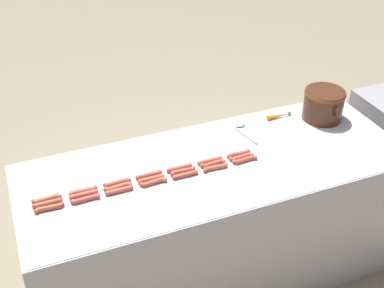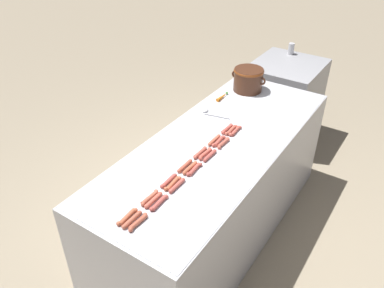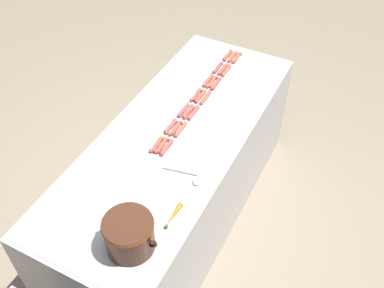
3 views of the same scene
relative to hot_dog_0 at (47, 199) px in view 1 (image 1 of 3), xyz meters
name	(u,v)px [view 1 (image 1 of 3)]	position (x,y,z in m)	size (l,w,h in m)	color
ground_plane	(213,270)	(0.03, 0.98, -0.94)	(20.00, 20.00, 0.00)	gray
griddle_counter	(214,221)	(0.03, 0.98, -0.47)	(0.89, 2.33, 0.92)	#BCBCC1
hot_dog_0	(47,199)	(0.00, 0.00, 0.00)	(0.04, 0.16, 0.03)	#BC5C3D
hot_dog_1	(83,191)	(0.01, 0.19, 0.00)	(0.03, 0.16, 0.03)	#B65D45
hot_dog_2	(117,183)	(0.01, 0.39, 0.00)	(0.03, 0.16, 0.03)	#BA4F45
hot_dog_3	(149,175)	(0.00, 0.57, 0.00)	(0.03, 0.16, 0.03)	#B8533E
hot_dog_4	(179,168)	(0.00, 0.76, 0.00)	(0.03, 0.16, 0.03)	#B65545
hot_dog_5	(210,161)	(0.00, 0.95, 0.00)	(0.03, 0.16, 0.03)	#BD5C44
hot_dog_6	(239,154)	(0.01, 1.14, 0.00)	(0.03, 0.16, 0.03)	#BC4F43
hot_dog_7	(47,203)	(0.04, 0.00, 0.00)	(0.03, 0.16, 0.03)	#B15A43
hot_dog_8	(84,194)	(0.04, 0.19, 0.00)	(0.03, 0.16, 0.03)	#BE5846
hot_dog_9	(118,187)	(0.04, 0.38, 0.00)	(0.04, 0.16, 0.03)	#BD5D3F
hot_dog_10	(151,179)	(0.04, 0.57, 0.00)	(0.03, 0.16, 0.03)	#B85B3E
hot_dog_11	(183,171)	(0.04, 0.76, 0.00)	(0.04, 0.16, 0.03)	#BA5143
hot_dog_12	(213,164)	(0.04, 0.95, 0.00)	(0.04, 0.16, 0.03)	#B65043
hot_dog_13	(241,157)	(0.04, 1.14, 0.00)	(0.04, 0.16, 0.03)	#B65443
hot_dog_14	(49,208)	(0.08, 0.00, 0.00)	(0.03, 0.16, 0.03)	#B4553D
hot_dog_15	(85,199)	(0.08, 0.19, 0.00)	(0.03, 0.16, 0.03)	#BB4F46
hot_dog_16	(119,190)	(0.08, 0.38, 0.00)	(0.03, 0.16, 0.03)	#BD5247
hot_dog_17	(153,182)	(0.08, 0.57, 0.00)	(0.04, 0.16, 0.03)	#BD5046
hot_dog_18	(185,175)	(0.08, 0.76, 0.00)	(0.03, 0.16, 0.03)	#B95046
hot_dog_19	(215,167)	(0.08, 0.95, 0.00)	(0.04, 0.16, 0.03)	#B65646
hot_dog_20	(245,160)	(0.07, 1.15, 0.00)	(0.04, 0.16, 0.03)	#BA5043
bean_pot	(324,103)	(-0.18, 1.85, 0.10)	(0.34, 0.27, 0.21)	#472616
serving_spoon	(242,128)	(-0.25, 1.29, -0.01)	(0.27, 0.09, 0.02)	#B7B7BC
carrot	(279,116)	(-0.29, 1.59, 0.00)	(0.03, 0.18, 0.03)	orange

